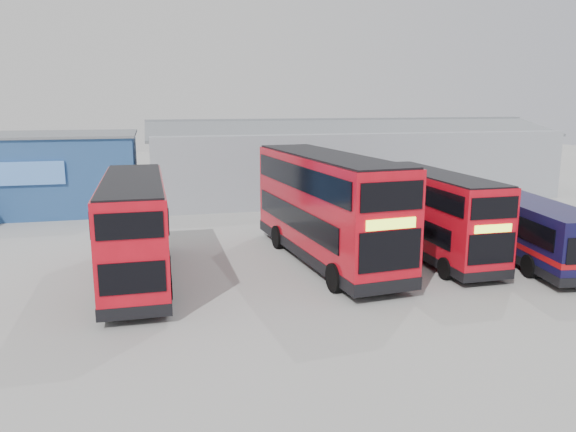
# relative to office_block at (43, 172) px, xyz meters

# --- Properties ---
(ground_plane) EXTENTS (120.00, 120.00, 0.00)m
(ground_plane) POSITION_rel_office_block_xyz_m (14.00, -17.99, -2.58)
(ground_plane) COLOR gray
(ground_plane) RESTS_ON ground
(office_block) EXTENTS (12.30, 8.32, 5.12)m
(office_block) POSITION_rel_office_block_xyz_m (0.00, 0.00, 0.00)
(office_block) COLOR navy
(office_block) RESTS_ON ground
(maintenance_shed) EXTENTS (30.50, 12.00, 5.89)m
(maintenance_shed) POSITION_rel_office_block_xyz_m (22.00, 2.01, 0.02)
(maintenance_shed) COLOR #91969F
(maintenance_shed) RESTS_ON ground
(double_decker_left) EXTENTS (2.63, 10.10, 4.25)m
(double_decker_left) POSITION_rel_office_block_xyz_m (6.33, -17.16, -0.46)
(double_decker_left) COLOR red
(double_decker_left) RESTS_ON ground
(double_decker_centre) EXTENTS (3.98, 11.88, 4.94)m
(double_decker_centre) POSITION_rel_office_block_xyz_m (14.71, -16.21, -0.12)
(double_decker_centre) COLOR red
(double_decker_centre) RESTS_ON ground
(double_decker_right) EXTENTS (2.52, 9.54, 4.02)m
(double_decker_right) POSITION_rel_office_block_xyz_m (19.79, -16.65, -0.58)
(double_decker_right) COLOR red
(double_decker_right) RESTS_ON ground
(single_decker_blue) EXTENTS (3.75, 10.61, 2.82)m
(single_decker_blue) POSITION_rel_office_block_xyz_m (23.79, -17.79, -1.18)
(single_decker_blue) COLOR #0B0D34
(single_decker_blue) RESTS_ON ground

